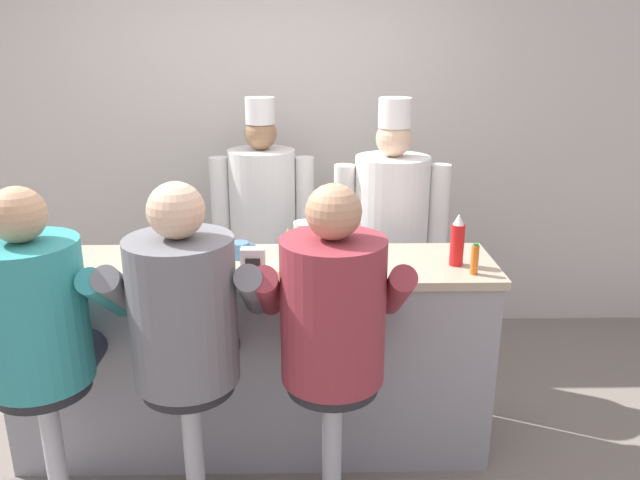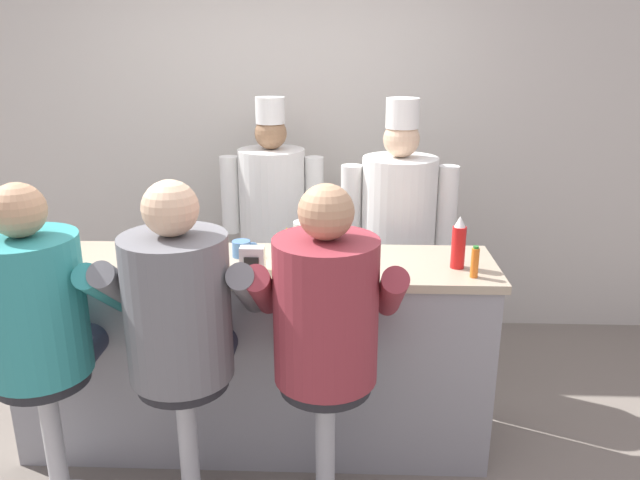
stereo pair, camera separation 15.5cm
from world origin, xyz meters
name	(u,v)px [view 2 (the right image)]	position (x,y,z in m)	size (l,w,h in m)	color
ground_plane	(250,473)	(0.00, 0.00, 0.00)	(20.00, 20.00, 0.00)	slate
wall_back	(280,140)	(0.00, 1.77, 1.35)	(10.00, 0.06, 2.70)	beige
diner_counter	(254,354)	(0.00, 0.28, 0.50)	(2.35, 0.55, 1.00)	gray
ketchup_bottle_red	(459,244)	(0.97, 0.23, 1.12)	(0.06, 0.06, 0.25)	red
mustard_bottle_yellow	(287,252)	(0.19, 0.12, 1.10)	(0.06, 0.06, 0.22)	yellow
hot_sauce_bottle_orange	(475,262)	(1.03, 0.11, 1.07)	(0.04, 0.04, 0.15)	orange
water_pitcher_clear	(306,244)	(0.27, 0.22, 1.11)	(0.14, 0.12, 0.22)	silver
breakfast_plate	(182,264)	(-0.31, 0.18, 1.01)	(0.26, 0.26, 0.05)	white
cereal_bowl	(43,253)	(-1.02, 0.28, 1.02)	(0.16, 0.16, 0.05)	#B24C47
coffee_mug_blue	(242,249)	(-0.05, 0.34, 1.04)	(0.14, 0.09, 0.08)	#4C7AB2
napkin_dispenser_chrome	(252,259)	(0.03, 0.14, 1.06)	(0.11, 0.07, 0.12)	silver
diner_seated_teal	(39,315)	(-0.81, -0.23, 0.93)	(0.63, 0.63, 1.50)	#B2B5BA
diner_seated_grey	(181,316)	(-0.22, -0.23, 0.94)	(0.65, 0.64, 1.52)	#B2B5BA
diner_seated_maroon	(326,319)	(0.38, -0.23, 0.94)	(0.64, 0.63, 1.51)	#B2B5BA
cook_in_whites_near	(273,217)	(-0.01, 1.33, 0.92)	(0.66, 0.42, 1.68)	#232328
cook_in_whites_far	(398,233)	(0.76, 0.96, 0.94)	(0.67, 0.43, 1.71)	#232328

